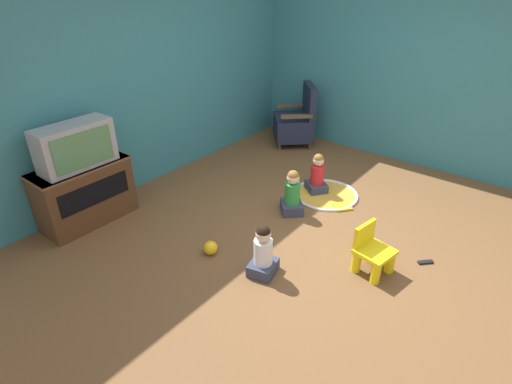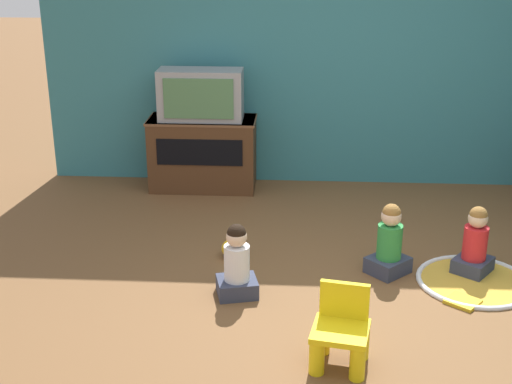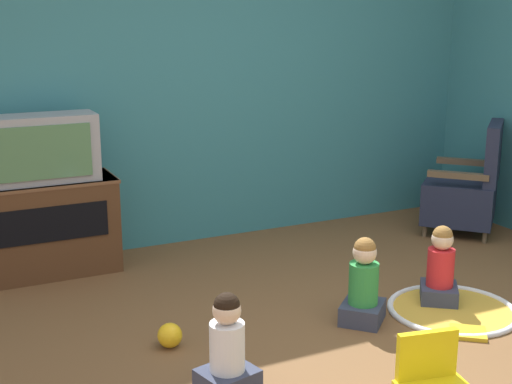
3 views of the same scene
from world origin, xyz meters
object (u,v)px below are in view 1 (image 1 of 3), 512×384
object	(u,v)px
yellow_kid_chair	(372,254)
child_watching_right	(317,175)
toy_ball	(211,248)
book	(342,207)
tv_cabinet	(85,193)
black_armchair	(296,122)
television	(75,146)
child_watching_center	(292,194)
remote_control	(425,262)
child_watching_left	(263,253)

from	to	relation	value
yellow_kid_chair	child_watching_right	xyz separation A→B (m)	(1.03, 1.21, 0.04)
toy_ball	book	bearing A→B (deg)	-20.68
tv_cabinet	yellow_kid_chair	bearing A→B (deg)	-67.89
black_armchair	toy_ball	size ratio (longest dim) A/B	6.76
television	book	xyz separation A→B (m)	(2.03, -2.09, -0.91)
book	child_watching_right	bearing A→B (deg)	-70.85
child_watching_center	yellow_kid_chair	bearing A→B (deg)	-152.50
child_watching_right	tv_cabinet	bearing A→B (deg)	89.43
black_armchair	toy_ball	world-z (taller)	black_armchair
black_armchair	yellow_kid_chair	distance (m)	3.24
tv_cabinet	child_watching_center	size ratio (longest dim) A/B	1.88
yellow_kid_chair	remote_control	bearing A→B (deg)	-31.21
child_watching_center	book	world-z (taller)	child_watching_center
child_watching_center	child_watching_right	bearing A→B (deg)	-40.24
black_armchair	remote_control	xyz separation A→B (m)	(-1.80, -2.73, -0.35)
yellow_kid_chair	book	distance (m)	1.16
child_watching_right	remote_control	distance (m)	1.72
child_watching_left	child_watching_right	bearing A→B (deg)	0.62
child_watching_center	child_watching_left	bearing A→B (deg)	156.99
television	child_watching_center	xyz separation A→B (m)	(1.58, -1.67, -0.69)
child_watching_left	child_watching_right	xyz separation A→B (m)	(1.69, 0.43, -0.00)
book	black_armchair	bearing A→B (deg)	-92.29
child_watching_center	television	bearing A→B (deg)	90.09
television	child_watching_left	world-z (taller)	television
tv_cabinet	child_watching_center	xyz separation A→B (m)	(1.58, -1.70, -0.12)
child_watching_left	remote_control	xyz separation A→B (m)	(1.10, -1.16, -0.22)
book	remote_control	xyz separation A→B (m)	(-0.43, -1.13, -0.00)
yellow_kid_chair	black_armchair	bearing A→B (deg)	56.94
book	toy_ball	bearing A→B (deg)	17.73
black_armchair	yellow_kid_chair	world-z (taller)	black_armchair
child_watching_left	child_watching_center	bearing A→B (deg)	6.65
television	child_watching_left	bearing A→B (deg)	-76.27
child_watching_left	remote_control	size ratio (longest dim) A/B	3.77
tv_cabinet	television	bearing A→B (deg)	-90.00
tv_cabinet	television	world-z (taller)	television
tv_cabinet	child_watching_center	bearing A→B (deg)	-47.22
tv_cabinet	child_watching_right	bearing A→B (deg)	-37.27
child_watching_left	black_armchair	bearing A→B (deg)	14.62
child_watching_right	remote_control	world-z (taller)	child_watching_right
yellow_kid_chair	child_watching_center	size ratio (longest dim) A/B	0.87
toy_ball	book	size ratio (longest dim) A/B	0.52
black_armchair	child_watching_left	xyz separation A→B (m)	(-2.90, -1.56, -0.13)
tv_cabinet	television	distance (m)	0.57
tv_cabinet	remote_control	size ratio (longest dim) A/B	7.26
tv_cabinet	book	xyz separation A→B (m)	(2.03, -2.13, -0.34)
toy_ball	television	bearing A→B (deg)	105.34
tv_cabinet	book	distance (m)	2.97
television	remote_control	xyz separation A→B (m)	(1.60, -3.23, -0.91)
child_watching_left	toy_ball	distance (m)	0.61
child_watching_center	book	bearing A→B (deg)	-86.41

